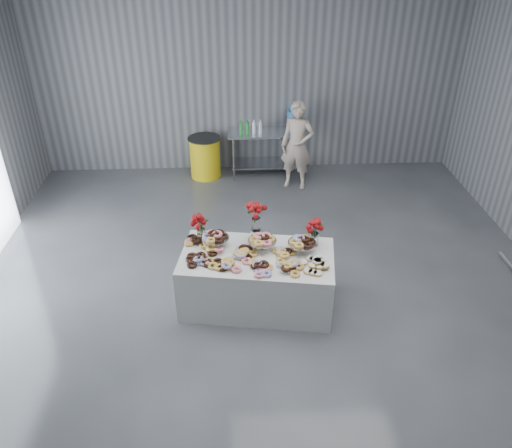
{
  "coord_description": "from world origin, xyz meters",
  "views": [
    {
      "loc": [
        -0.36,
        -4.81,
        4.32
      ],
      "look_at": [
        -0.08,
        0.58,
        1.01
      ],
      "focal_mm": 35.0,
      "sensor_mm": 36.0,
      "label": 1
    }
  ],
  "objects_px": {
    "person": "(297,146)",
    "trash_barrel": "(205,157)",
    "water_jug": "(294,118)",
    "prep_table": "(267,145)",
    "display_table": "(257,279)"
  },
  "relations": [
    {
      "from": "person",
      "to": "trash_barrel",
      "type": "height_order",
      "value": "person"
    },
    {
      "from": "water_jug",
      "to": "person",
      "type": "xyz_separation_m",
      "value": [
        0.0,
        -0.51,
        -0.34
      ]
    },
    {
      "from": "prep_table",
      "to": "person",
      "type": "distance_m",
      "value": 0.74
    },
    {
      "from": "prep_table",
      "to": "person",
      "type": "xyz_separation_m",
      "value": [
        0.5,
        -0.51,
        0.19
      ]
    },
    {
      "from": "display_table",
      "to": "prep_table",
      "type": "relative_size",
      "value": 1.27
    },
    {
      "from": "display_table",
      "to": "prep_table",
      "type": "height_order",
      "value": "prep_table"
    },
    {
      "from": "prep_table",
      "to": "person",
      "type": "relative_size",
      "value": 0.92
    },
    {
      "from": "prep_table",
      "to": "water_jug",
      "type": "height_order",
      "value": "water_jug"
    },
    {
      "from": "display_table",
      "to": "water_jug",
      "type": "relative_size",
      "value": 3.43
    },
    {
      "from": "display_table",
      "to": "water_jug",
      "type": "distance_m",
      "value": 4.02
    },
    {
      "from": "water_jug",
      "to": "trash_barrel",
      "type": "distance_m",
      "value": 1.86
    },
    {
      "from": "prep_table",
      "to": "trash_barrel",
      "type": "relative_size",
      "value": 1.88
    },
    {
      "from": "trash_barrel",
      "to": "water_jug",
      "type": "bearing_deg",
      "value": 0.0
    },
    {
      "from": "trash_barrel",
      "to": "person",
      "type": "bearing_deg",
      "value": -16.62
    },
    {
      "from": "water_jug",
      "to": "trash_barrel",
      "type": "relative_size",
      "value": 0.7
    }
  ]
}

